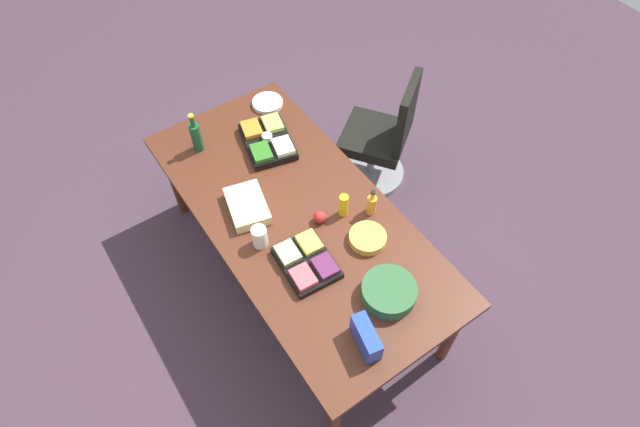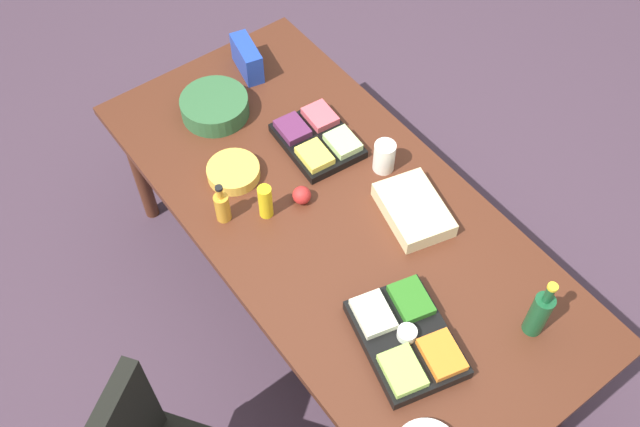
% 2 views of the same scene
% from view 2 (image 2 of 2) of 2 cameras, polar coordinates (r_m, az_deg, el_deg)
% --- Properties ---
extents(ground_plane, '(10.00, 10.00, 0.00)m').
position_cam_2_polar(ground_plane, '(3.53, 1.15, -7.41)').
color(ground_plane, '#453240').
extents(conference_table, '(2.25, 1.05, 0.78)m').
position_cam_2_polar(conference_table, '(2.93, 1.37, -0.78)').
color(conference_table, '#4E2617').
rests_on(conference_table, ground).
extents(wine_bottle, '(0.09, 0.09, 0.30)m').
position_cam_2_polar(wine_bottle, '(2.61, 17.07, -7.58)').
color(wine_bottle, '#154F2A').
rests_on(wine_bottle, conference_table).
extents(chip_bowl, '(0.27, 0.27, 0.05)m').
position_cam_2_polar(chip_bowl, '(2.99, -6.91, 3.31)').
color(chip_bowl, gold).
rests_on(chip_bowl, conference_table).
extents(mayo_jar, '(0.11, 0.11, 0.14)m').
position_cam_2_polar(mayo_jar, '(2.97, 5.14, 4.53)').
color(mayo_jar, white).
rests_on(mayo_jar, conference_table).
extents(mustard_bottle, '(0.07, 0.07, 0.16)m').
position_cam_2_polar(mustard_bottle, '(2.81, -4.37, 0.95)').
color(mustard_bottle, yellow).
rests_on(mustard_bottle, conference_table).
extents(fruit_platter, '(0.38, 0.31, 0.07)m').
position_cam_2_polar(fruit_platter, '(3.08, -0.20, 5.96)').
color(fruit_platter, black).
rests_on(fruit_platter, conference_table).
extents(veggie_tray, '(0.48, 0.39, 0.09)m').
position_cam_2_polar(veggie_tray, '(2.56, 6.88, -9.78)').
color(veggie_tray, black).
rests_on(veggie_tray, conference_table).
extents(sheet_cake, '(0.36, 0.29, 0.07)m').
position_cam_2_polar(sheet_cake, '(2.86, 7.46, 0.30)').
color(sheet_cake, beige).
rests_on(sheet_cake, conference_table).
extents(salad_bowl, '(0.34, 0.34, 0.09)m').
position_cam_2_polar(salad_bowl, '(3.22, -8.39, 8.44)').
color(salad_bowl, '#2F5E35').
rests_on(salad_bowl, conference_table).
extents(chip_bag_blue, '(0.23, 0.12, 0.15)m').
position_cam_2_polar(chip_bag_blue, '(3.39, -5.84, 12.20)').
color(chip_bag_blue, '#2040AA').
rests_on(chip_bag_blue, conference_table).
extents(dressing_bottle, '(0.07, 0.07, 0.20)m').
position_cam_2_polar(dressing_bottle, '(2.82, -7.80, 0.58)').
color(dressing_bottle, gold).
rests_on(dressing_bottle, conference_table).
extents(apple_red, '(0.10, 0.10, 0.08)m').
position_cam_2_polar(apple_red, '(2.88, -1.47, 1.47)').
color(apple_red, red).
rests_on(apple_red, conference_table).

